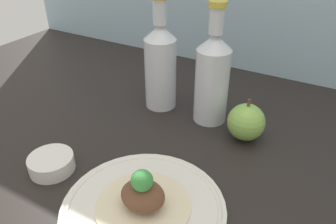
{
  "coord_description": "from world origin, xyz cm",
  "views": [
    {
      "loc": [
        20.9,
        -41.85,
        42.74
      ],
      "look_at": [
        -5.43,
        4.71,
        9.65
      ],
      "focal_mm": 35.0,
      "sensor_mm": 36.0,
      "label": 1
    }
  ],
  "objects_px": {
    "apple": "(246,122)",
    "dipping_bowl": "(51,163)",
    "cider_bottle_left": "(160,64)",
    "cider_bottle_right": "(212,76)",
    "plate": "(144,208)",
    "plated_food": "(143,196)"
  },
  "relations": [
    {
      "from": "cider_bottle_right",
      "to": "dipping_bowl",
      "type": "relative_size",
      "value": 3.21
    },
    {
      "from": "dipping_bowl",
      "to": "cider_bottle_right",
      "type": "bearing_deg",
      "value": 59.01
    },
    {
      "from": "plate",
      "to": "apple",
      "type": "bearing_deg",
      "value": 74.77
    },
    {
      "from": "plate",
      "to": "dipping_bowl",
      "type": "height_order",
      "value": "dipping_bowl"
    },
    {
      "from": "plate",
      "to": "dipping_bowl",
      "type": "relative_size",
      "value": 3.17
    },
    {
      "from": "apple",
      "to": "cider_bottle_left",
      "type": "bearing_deg",
      "value": 171.74
    },
    {
      "from": "apple",
      "to": "dipping_bowl",
      "type": "distance_m",
      "value": 0.4
    },
    {
      "from": "cider_bottle_right",
      "to": "apple",
      "type": "xyz_separation_m",
      "value": [
        0.1,
        -0.03,
        -0.07
      ]
    },
    {
      "from": "cider_bottle_left",
      "to": "dipping_bowl",
      "type": "distance_m",
      "value": 0.34
    },
    {
      "from": "apple",
      "to": "cider_bottle_right",
      "type": "bearing_deg",
      "value": 160.99
    },
    {
      "from": "plated_food",
      "to": "cider_bottle_right",
      "type": "height_order",
      "value": "cider_bottle_right"
    },
    {
      "from": "apple",
      "to": "plated_food",
      "type": "bearing_deg",
      "value": -105.23
    },
    {
      "from": "plate",
      "to": "cider_bottle_right",
      "type": "bearing_deg",
      "value": 93.65
    },
    {
      "from": "plate",
      "to": "plated_food",
      "type": "xyz_separation_m",
      "value": [
        0.0,
        -0.0,
        0.03
      ]
    },
    {
      "from": "plate",
      "to": "cider_bottle_right",
      "type": "height_order",
      "value": "cider_bottle_right"
    },
    {
      "from": "plated_food",
      "to": "cider_bottle_right",
      "type": "relative_size",
      "value": 0.57
    },
    {
      "from": "cider_bottle_left",
      "to": "dipping_bowl",
      "type": "height_order",
      "value": "cider_bottle_left"
    },
    {
      "from": "plated_food",
      "to": "dipping_bowl",
      "type": "bearing_deg",
      "value": 179.54
    },
    {
      "from": "plated_food",
      "to": "cider_bottle_right",
      "type": "xyz_separation_m",
      "value": [
        -0.02,
        0.32,
        0.08
      ]
    },
    {
      "from": "cider_bottle_right",
      "to": "apple",
      "type": "relative_size",
      "value": 2.86
    },
    {
      "from": "cider_bottle_left",
      "to": "cider_bottle_right",
      "type": "height_order",
      "value": "same"
    },
    {
      "from": "cider_bottle_left",
      "to": "cider_bottle_right",
      "type": "distance_m",
      "value": 0.13
    }
  ]
}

